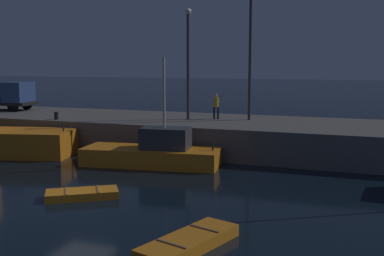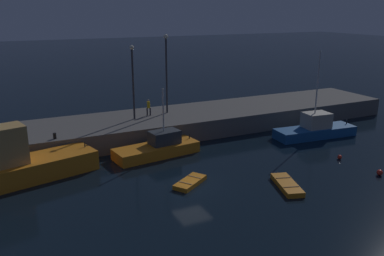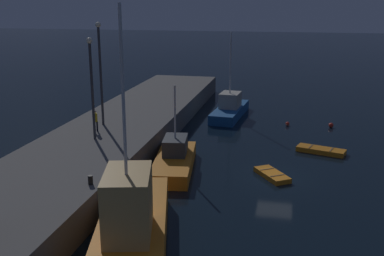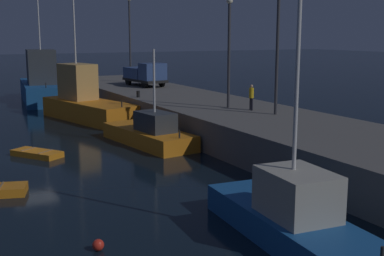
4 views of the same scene
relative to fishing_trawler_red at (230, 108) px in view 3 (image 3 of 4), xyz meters
name	(u,v)px [view 3 (image 3 of 4)]	position (x,y,z in m)	size (l,w,h in m)	color
ground_plane	(276,177)	(-16.95, -5.54, -0.87)	(320.00, 320.00, 0.00)	black
pier_quay	(95,151)	(-16.95, 7.98, 0.13)	(61.25, 8.34, 2.00)	#5B5956
fishing_trawler_red	(230,108)	(0.00, 0.00, 0.00)	(8.93, 3.26, 8.91)	#195193
fishing_boat_blue	(132,223)	(-28.37, 1.05, 0.57)	(10.81, 5.68, 11.91)	orange
fishing_boat_orange	(174,159)	(-16.83, 1.84, -0.13)	(8.10, 3.67, 6.15)	orange
dinghy_orange_near	(272,175)	(-16.97, -5.27, -0.70)	(3.24, 2.76, 0.39)	orange
rowboat_white_mid	(321,150)	(-10.63, -8.91, -0.67)	(2.40, 4.04, 0.43)	orange
mooring_buoy_near	(331,125)	(-2.43, -10.29, -0.63)	(0.48, 0.48, 0.48)	red
mooring_buoy_mid	(287,124)	(-2.58, -6.11, -0.67)	(0.39, 0.39, 0.39)	red
lamp_post_east	(92,81)	(-17.05, 7.91, 5.53)	(0.44, 0.44, 7.48)	#38383D
lamp_post_central	(100,66)	(-13.01, 8.94, 6.00)	(0.44, 0.44, 8.38)	#38383D
dockworker	(95,120)	(-15.25, 8.60, 2.12)	(0.44, 0.40, 1.73)	black
bollard_west	(90,180)	(-25.41, 4.51, 1.39)	(0.28, 0.28, 0.53)	black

